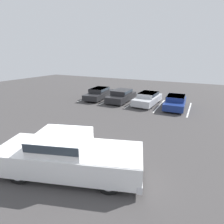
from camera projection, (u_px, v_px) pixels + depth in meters
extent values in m
plane|color=#423F3F|center=(73.00, 170.00, 7.66)|extent=(60.00, 60.00, 0.00)
cube|color=white|center=(90.00, 97.00, 21.06)|extent=(0.12, 5.09, 0.01)
cube|color=white|center=(110.00, 100.00, 19.87)|extent=(0.12, 5.09, 0.01)
cube|color=white|center=(133.00, 102.00, 18.67)|extent=(0.12, 5.09, 0.01)
cube|color=white|center=(159.00, 106.00, 17.48)|extent=(0.12, 5.09, 0.01)
cube|color=white|center=(189.00, 109.00, 16.29)|extent=(0.12, 5.09, 0.01)
cube|color=white|center=(70.00, 158.00, 7.27)|extent=(6.29, 3.83, 0.94)
cube|color=white|center=(62.00, 141.00, 7.07)|extent=(2.63, 2.49, 0.60)
cube|color=#2D3842|center=(61.00, 138.00, 7.03)|extent=(2.60, 2.53, 0.33)
cube|color=white|center=(115.00, 153.00, 6.87)|extent=(2.71, 2.59, 0.13)
cube|color=silver|center=(140.00, 172.00, 6.95)|extent=(0.85, 2.08, 0.28)
cylinder|color=black|center=(115.00, 157.00, 7.92)|extent=(0.86, 0.55, 0.81)
cylinder|color=#ADADB2|center=(115.00, 157.00, 7.92)|extent=(0.52, 0.45, 0.44)
cylinder|color=black|center=(109.00, 183.00, 6.29)|extent=(0.86, 0.55, 0.81)
cylinder|color=#ADADB2|center=(109.00, 183.00, 6.29)|extent=(0.52, 0.45, 0.44)
cylinder|color=black|center=(42.00, 151.00, 8.44)|extent=(0.86, 0.55, 0.81)
cylinder|color=#ADADB2|center=(42.00, 151.00, 8.44)|extent=(0.52, 0.45, 0.44)
cylinder|color=black|center=(19.00, 173.00, 6.81)|extent=(0.86, 0.55, 0.81)
cylinder|color=#ADADB2|center=(19.00, 173.00, 6.81)|extent=(0.52, 0.45, 0.44)
cube|color=#232326|center=(99.00, 94.00, 20.30)|extent=(2.17, 4.84, 0.58)
cube|color=#232326|center=(99.00, 90.00, 20.22)|extent=(1.76, 2.58, 0.45)
cube|color=#2D3842|center=(99.00, 89.00, 20.20)|extent=(1.82, 2.53, 0.27)
cylinder|color=black|center=(100.00, 99.00, 18.88)|extent=(0.30, 0.68, 0.66)
cylinder|color=#ADADB2|center=(100.00, 99.00, 18.88)|extent=(0.28, 0.38, 0.36)
cylinder|color=black|center=(88.00, 98.00, 19.40)|extent=(0.30, 0.68, 0.66)
cylinder|color=#ADADB2|center=(88.00, 98.00, 19.40)|extent=(0.28, 0.38, 0.36)
cylinder|color=black|center=(109.00, 94.00, 21.29)|extent=(0.30, 0.68, 0.66)
cylinder|color=#ADADB2|center=(109.00, 94.00, 21.29)|extent=(0.28, 0.38, 0.36)
cylinder|color=black|center=(98.00, 93.00, 21.81)|extent=(0.30, 0.68, 0.66)
cylinder|color=#ADADB2|center=(98.00, 93.00, 21.81)|extent=(0.28, 0.38, 0.36)
cube|color=#232326|center=(121.00, 97.00, 18.98)|extent=(1.87, 4.31, 0.62)
cube|color=#232326|center=(122.00, 92.00, 18.88)|extent=(1.64, 2.24, 0.47)
cube|color=#2D3842|center=(122.00, 91.00, 18.86)|extent=(1.71, 2.20, 0.28)
cylinder|color=black|center=(123.00, 102.00, 17.64)|extent=(0.24, 0.60, 0.60)
cylinder|color=#ADADB2|center=(123.00, 102.00, 17.64)|extent=(0.25, 0.33, 0.33)
cylinder|color=black|center=(110.00, 100.00, 18.32)|extent=(0.24, 0.60, 0.60)
cylinder|color=#ADADB2|center=(110.00, 100.00, 18.32)|extent=(0.25, 0.33, 0.33)
cylinder|color=black|center=(132.00, 97.00, 19.75)|extent=(0.24, 0.60, 0.60)
cylinder|color=#ADADB2|center=(132.00, 97.00, 19.75)|extent=(0.25, 0.33, 0.33)
cylinder|color=black|center=(120.00, 96.00, 20.43)|extent=(0.24, 0.60, 0.60)
cylinder|color=#ADADB2|center=(120.00, 96.00, 20.43)|extent=(0.25, 0.33, 0.33)
cube|color=#B7BABF|center=(148.00, 100.00, 17.85)|extent=(2.05, 4.48, 0.63)
cube|color=#B7BABF|center=(148.00, 94.00, 17.76)|extent=(1.72, 2.37, 0.41)
cube|color=#2D3842|center=(148.00, 94.00, 17.74)|extent=(1.79, 2.33, 0.25)
cylinder|color=black|center=(151.00, 105.00, 16.49)|extent=(0.26, 0.63, 0.62)
cylinder|color=#ADADB2|center=(151.00, 105.00, 16.49)|extent=(0.25, 0.35, 0.34)
cylinder|color=black|center=(136.00, 103.00, 17.23)|extent=(0.26, 0.63, 0.62)
cylinder|color=#ADADB2|center=(136.00, 103.00, 17.23)|extent=(0.25, 0.35, 0.34)
cylinder|color=black|center=(158.00, 100.00, 18.58)|extent=(0.26, 0.63, 0.62)
cylinder|color=#ADADB2|center=(158.00, 100.00, 18.58)|extent=(0.25, 0.35, 0.34)
cylinder|color=black|center=(144.00, 98.00, 19.33)|extent=(0.26, 0.63, 0.62)
cylinder|color=#ADADB2|center=(144.00, 98.00, 19.33)|extent=(0.25, 0.35, 0.34)
cube|color=navy|center=(175.00, 103.00, 16.59)|extent=(1.92, 4.31, 0.59)
cube|color=navy|center=(176.00, 98.00, 16.50)|extent=(1.63, 2.27, 0.43)
cube|color=#2D3842|center=(176.00, 97.00, 16.47)|extent=(1.70, 2.22, 0.26)
cylinder|color=black|center=(182.00, 109.00, 15.27)|extent=(0.25, 0.63, 0.63)
cylinder|color=#ADADB2|center=(182.00, 109.00, 15.27)|extent=(0.25, 0.35, 0.34)
cylinder|color=black|center=(165.00, 107.00, 15.87)|extent=(0.25, 0.63, 0.63)
cylinder|color=#ADADB2|center=(165.00, 107.00, 15.87)|extent=(0.25, 0.35, 0.34)
cylinder|color=black|center=(184.00, 103.00, 17.40)|extent=(0.25, 0.63, 0.63)
cylinder|color=#ADADB2|center=(184.00, 103.00, 17.40)|extent=(0.25, 0.35, 0.34)
cylinder|color=black|center=(169.00, 101.00, 17.99)|extent=(0.25, 0.63, 0.63)
cylinder|color=#ADADB2|center=(169.00, 101.00, 17.99)|extent=(0.25, 0.35, 0.34)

